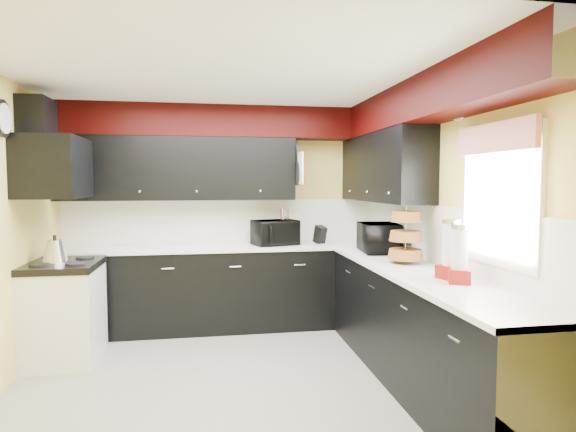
% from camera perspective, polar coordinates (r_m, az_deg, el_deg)
% --- Properties ---
extents(ground, '(3.60, 3.60, 0.00)m').
position_cam_1_polar(ground, '(4.24, -6.57, -18.90)').
color(ground, gray).
rests_on(ground, ground).
extents(wall_back, '(3.60, 0.06, 2.50)m').
position_cam_1_polar(wall_back, '(5.72, -7.66, -0.02)').
color(wall_back, '#E0C666').
rests_on(wall_back, ground).
extents(wall_right, '(0.06, 3.60, 2.50)m').
position_cam_1_polar(wall_right, '(4.40, 17.40, -1.36)').
color(wall_right, '#E0C666').
rests_on(wall_right, ground).
extents(ceiling, '(3.60, 3.60, 0.06)m').
position_cam_1_polar(ceiling, '(4.00, -6.86, 16.30)').
color(ceiling, white).
rests_on(ceiling, wall_back).
extents(cab_back, '(3.60, 0.60, 0.90)m').
position_cam_1_polar(cab_back, '(5.53, -7.47, -8.53)').
color(cab_back, black).
rests_on(cab_back, ground).
extents(cab_right, '(0.60, 3.00, 0.90)m').
position_cam_1_polar(cab_right, '(4.16, 15.32, -12.88)').
color(cab_right, black).
rests_on(cab_right, ground).
extents(counter_back, '(3.62, 0.64, 0.04)m').
position_cam_1_polar(counter_back, '(5.45, -7.52, -3.70)').
color(counter_back, white).
rests_on(counter_back, cab_back).
extents(counter_right, '(0.64, 3.02, 0.04)m').
position_cam_1_polar(counter_right, '(4.05, 15.44, -6.50)').
color(counter_right, white).
rests_on(counter_right, cab_right).
extents(splash_back, '(3.60, 0.02, 0.50)m').
position_cam_1_polar(splash_back, '(5.71, -7.66, -0.63)').
color(splash_back, white).
rests_on(splash_back, counter_back).
extents(splash_right, '(0.02, 3.60, 0.50)m').
position_cam_1_polar(splash_right, '(4.40, 17.27, -2.14)').
color(splash_right, white).
rests_on(splash_right, counter_right).
extents(upper_back, '(2.60, 0.35, 0.70)m').
position_cam_1_polar(upper_back, '(5.53, -12.86, 5.48)').
color(upper_back, black).
rests_on(upper_back, wall_back).
extents(upper_right, '(0.35, 1.80, 0.70)m').
position_cam_1_polar(upper_right, '(5.14, 11.18, 5.63)').
color(upper_right, black).
rests_on(upper_right, wall_right).
extents(soffit_back, '(3.60, 0.36, 0.35)m').
position_cam_1_polar(soffit_back, '(5.56, -7.70, 10.96)').
color(soffit_back, black).
rests_on(soffit_back, wall_back).
extents(soffit_right, '(0.36, 3.24, 0.35)m').
position_cam_1_polar(soffit_right, '(4.20, 16.62, 13.13)').
color(soffit_right, black).
rests_on(soffit_right, wall_right).
extents(stove, '(0.60, 0.75, 0.86)m').
position_cam_1_polar(stove, '(4.98, -24.94, -10.53)').
color(stove, white).
rests_on(stove, ground).
extents(cooktop, '(0.62, 0.77, 0.06)m').
position_cam_1_polar(cooktop, '(4.88, -25.10, -5.30)').
color(cooktop, black).
rests_on(cooktop, stove).
extents(hood, '(0.50, 0.78, 0.55)m').
position_cam_1_polar(hood, '(4.84, -25.99, 5.17)').
color(hood, black).
rests_on(hood, wall_left).
extents(hood_duct, '(0.24, 0.40, 0.40)m').
position_cam_1_polar(hood_duct, '(4.91, -27.62, 10.02)').
color(hood_duct, black).
rests_on(hood_duct, wall_left).
extents(window, '(0.03, 0.86, 0.96)m').
position_cam_1_polar(window, '(3.60, 23.83, 2.11)').
color(window, white).
rests_on(window, wall_right).
extents(valance, '(0.04, 0.88, 0.20)m').
position_cam_1_polar(valance, '(3.58, 23.27, 8.53)').
color(valance, red).
rests_on(valance, wall_right).
extents(pan_top, '(0.03, 0.22, 0.40)m').
position_cam_1_polar(pan_top, '(5.55, 0.92, 7.64)').
color(pan_top, black).
rests_on(pan_top, upper_back).
extents(pan_mid, '(0.03, 0.28, 0.46)m').
position_cam_1_polar(pan_mid, '(5.42, 1.17, 5.09)').
color(pan_mid, black).
rests_on(pan_mid, upper_back).
extents(pan_low, '(0.03, 0.24, 0.42)m').
position_cam_1_polar(pan_low, '(5.67, 0.67, 4.74)').
color(pan_low, black).
rests_on(pan_low, upper_back).
extents(cut_board, '(0.03, 0.26, 0.35)m').
position_cam_1_polar(cut_board, '(5.30, 1.52, 5.65)').
color(cut_board, white).
rests_on(cut_board, upper_back).
extents(baskets, '(0.27, 0.27, 0.50)m').
position_cam_1_polar(baskets, '(4.33, 13.78, -2.30)').
color(baskets, brown).
rests_on(baskets, upper_right).
extents(clock, '(0.03, 0.30, 0.30)m').
position_cam_1_polar(clock, '(4.46, -30.71, 9.91)').
color(clock, black).
rests_on(clock, wall_left).
extents(deco_plate, '(0.03, 0.24, 0.24)m').
position_cam_1_polar(deco_plate, '(4.10, 19.60, 12.22)').
color(deco_plate, white).
rests_on(deco_plate, wall_right).
extents(toaster_oven, '(0.57, 0.52, 0.28)m').
position_cam_1_polar(toaster_oven, '(5.46, -1.50, -1.97)').
color(toaster_oven, black).
rests_on(toaster_oven, counter_back).
extents(microwave, '(0.41, 0.56, 0.29)m').
position_cam_1_polar(microwave, '(4.97, 10.78, -2.55)').
color(microwave, black).
rests_on(microwave, counter_right).
extents(utensil_crock, '(0.21, 0.21, 0.18)m').
position_cam_1_polar(utensil_crock, '(5.53, -0.42, -2.43)').
color(utensil_crock, silver).
rests_on(utensil_crock, counter_back).
extents(knife_block, '(0.13, 0.15, 0.20)m').
position_cam_1_polar(knife_block, '(5.59, 3.81, -2.23)').
color(knife_block, black).
rests_on(knife_block, counter_back).
extents(kettle, '(0.29, 0.29, 0.20)m').
position_cam_1_polar(kettle, '(4.90, -25.89, -3.75)').
color(kettle, silver).
rests_on(kettle, cooktop).
extents(dispenser_a, '(0.19, 0.19, 0.42)m').
position_cam_1_polar(dispenser_a, '(3.73, 18.72, -3.88)').
color(dispenser_a, '#670E02').
rests_on(dispenser_a, counter_right).
extents(dispenser_b, '(0.19, 0.19, 0.39)m').
position_cam_1_polar(dispenser_b, '(3.58, 19.68, -4.47)').
color(dispenser_b, '#600717').
rests_on(dispenser_b, counter_right).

